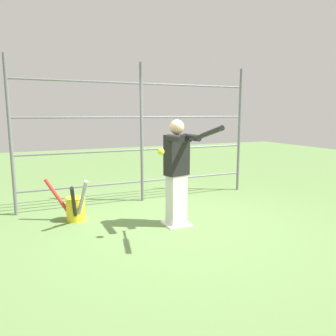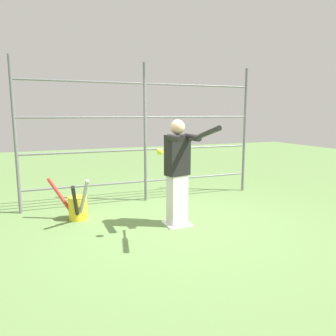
{
  "view_description": "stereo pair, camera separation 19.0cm",
  "coord_description": "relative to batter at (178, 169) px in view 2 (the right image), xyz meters",
  "views": [
    {
      "loc": [
        2.2,
        4.55,
        1.76
      ],
      "look_at": [
        0.24,
        0.19,
        0.96
      ],
      "focal_mm": 35.0,
      "sensor_mm": 36.0,
      "label": 1
    },
    {
      "loc": [
        2.03,
        4.62,
        1.76
      ],
      "look_at": [
        0.24,
        0.19,
        0.96
      ],
      "focal_mm": 35.0,
      "sensor_mm": 36.0,
      "label": 2
    }
  ],
  "objects": [
    {
      "name": "softball_in_flight",
      "position": [
        0.47,
        0.46,
        0.35
      ],
      "size": [
        0.1,
        0.1,
        0.1
      ],
      "color": "yellow"
    },
    {
      "name": "fence_backstop",
      "position": [
        0.0,
        -1.62,
        0.47
      ],
      "size": [
        4.77,
        0.06,
        2.74
      ],
      "color": "slate",
      "rests_on": "ground"
    },
    {
      "name": "home_plate",
      "position": [
        0.0,
        -0.02,
        -0.89
      ],
      "size": [
        0.4,
        0.4,
        0.02
      ],
      "color": "white",
      "rests_on": "ground"
    },
    {
      "name": "batter",
      "position": [
        0.0,
        0.0,
        0.0
      ],
      "size": [
        0.42,
        0.63,
        1.67
      ],
      "color": "silver",
      "rests_on": "ground"
    },
    {
      "name": "baseball_bat_swinging",
      "position": [
        0.03,
        0.96,
        0.61
      ],
      "size": [
        0.1,
        0.9,
        0.26
      ],
      "color": "black"
    },
    {
      "name": "ground_plane",
      "position": [
        0.0,
        -0.02,
        -0.9
      ],
      "size": [
        24.0,
        24.0,
        0.0
      ],
      "primitive_type": "plane",
      "color": "#608447"
    },
    {
      "name": "bat_bucket",
      "position": [
        1.46,
        -0.85,
        -0.67
      ],
      "size": [
        0.63,
        0.82,
        0.75
      ],
      "color": "yellow",
      "rests_on": "ground"
    }
  ]
}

